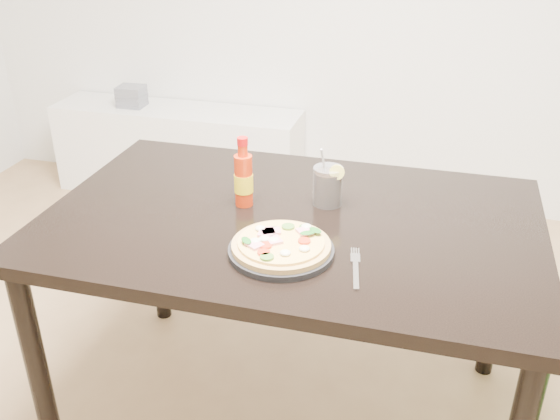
% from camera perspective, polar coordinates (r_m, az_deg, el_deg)
% --- Properties ---
extents(dining_table, '(1.40, 0.90, 0.75)m').
position_cam_1_polar(dining_table, '(1.82, 1.00, -2.91)').
color(dining_table, black).
rests_on(dining_table, ground).
extents(plate, '(0.27, 0.27, 0.02)m').
position_cam_1_polar(plate, '(1.59, 0.10, -3.75)').
color(plate, black).
rests_on(plate, dining_table).
extents(pizza, '(0.25, 0.25, 0.03)m').
position_cam_1_polar(pizza, '(1.59, 0.06, -3.11)').
color(pizza, '#D7B560').
rests_on(pizza, plate).
extents(hot_sauce_bottle, '(0.06, 0.06, 0.21)m').
position_cam_1_polar(hot_sauce_bottle, '(1.81, -3.35, 2.87)').
color(hot_sauce_bottle, red).
rests_on(hot_sauce_bottle, dining_table).
extents(cola_cup, '(0.09, 0.09, 0.18)m').
position_cam_1_polar(cola_cup, '(1.83, 4.39, 2.15)').
color(cola_cup, black).
rests_on(cola_cup, dining_table).
extents(fork, '(0.05, 0.19, 0.00)m').
position_cam_1_polar(fork, '(1.55, 6.93, -5.16)').
color(fork, silver).
rests_on(fork, dining_table).
extents(media_console, '(1.40, 0.34, 0.50)m').
position_cam_1_polar(media_console, '(3.63, -9.25, 5.36)').
color(media_console, white).
rests_on(media_console, ground).
extents(cd_stack, '(0.14, 0.12, 0.11)m').
position_cam_1_polar(cd_stack, '(3.62, -13.42, 10.09)').
color(cd_stack, slate).
rests_on(cd_stack, media_console).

